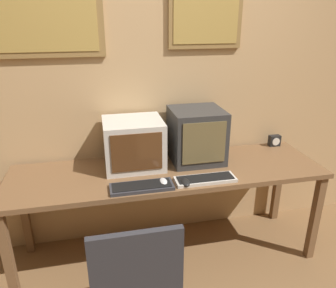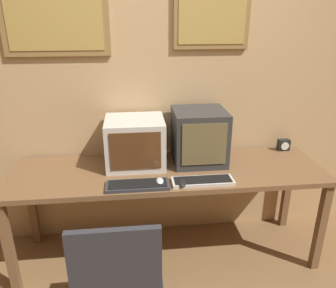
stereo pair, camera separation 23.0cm
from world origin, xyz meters
TOP-DOWN VIEW (x-y plane):
  - wall_back at (-0.01, 1.43)m, footprint 8.00×0.08m
  - desk at (0.00, 1.05)m, footprint 2.27×0.65m
  - monitor_left at (-0.23, 1.18)m, footprint 0.42×0.38m
  - monitor_right at (0.25, 1.18)m, footprint 0.39×0.38m
  - keyboard_main at (-0.23, 0.82)m, footprint 0.41×0.15m
  - keyboard_side at (0.21, 0.83)m, footprint 0.42×0.14m
  - mouse_near_keyboard at (0.06, 0.81)m, footprint 0.07×0.11m
  - mouse_far_corner at (-0.08, 0.84)m, footprint 0.06×0.12m
  - desk_clock at (0.99, 1.32)m, footprint 0.10×0.06m

SIDE VIEW (x-z plane):
  - desk at x=0.00m, z-range 0.30..1.05m
  - keyboard_main at x=-0.23m, z-range 0.75..0.78m
  - keyboard_side at x=0.21m, z-range 0.75..0.78m
  - mouse_far_corner at x=-0.08m, z-range 0.75..0.78m
  - mouse_near_keyboard at x=0.06m, z-range 0.75..0.79m
  - desk_clock at x=0.99m, z-range 0.75..0.84m
  - monitor_left at x=-0.23m, z-range 0.75..1.10m
  - monitor_right at x=0.25m, z-range 0.75..1.15m
  - wall_back at x=-0.01m, z-range 0.01..2.61m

